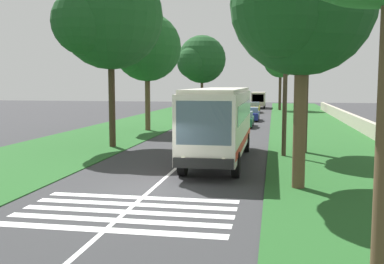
{
  "coord_description": "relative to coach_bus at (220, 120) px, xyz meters",
  "views": [
    {
      "loc": [
        -16.12,
        -4.49,
        4.01
      ],
      "look_at": [
        6.0,
        -0.54,
        1.6
      ],
      "focal_mm": 42.95,
      "sensor_mm": 36.0,
      "label": 1
    }
  ],
  "objects": [
    {
      "name": "roadside_tree_left_2",
      "position": [
        4.07,
        7.38,
        5.72
      ],
      "size": [
        7.34,
        6.42,
        11.19
      ],
      "color": "#3D2D1E",
      "rests_on": "grass_verge_left"
    },
    {
      "name": "trailing_car_2",
      "position": [
        33.49,
        3.37,
        -1.48
      ],
      "size": [
        4.3,
        1.78,
        1.43
      ],
      "color": "navy",
      "rests_on": "ground"
    },
    {
      "name": "centre_line",
      "position": [
        7.97,
        1.8,
        -2.14
      ],
      "size": [
        110.0,
        0.16,
        0.01
      ],
      "primitive_type": "cube",
      "color": "silver",
      "rests_on": "ground"
    },
    {
      "name": "roadside_tree_right_3",
      "position": [
        3.65,
        -4.21,
        5.01
      ],
      "size": [
        5.85,
        4.86,
        9.67
      ],
      "color": "#3D2D1E",
      "rests_on": "grass_verge_right"
    },
    {
      "name": "grass_verge_left",
      "position": [
        7.97,
        10.0,
        -2.13
      ],
      "size": [
        120.0,
        8.0,
        0.04
      ],
      "primitive_type": "cube",
      "color": "#235623",
      "rests_on": "ground"
    },
    {
      "name": "roadside_wall",
      "position": [
        12.97,
        -9.8,
        -1.56
      ],
      "size": [
        70.0,
        0.4,
        1.1
      ],
      "primitive_type": "cube",
      "color": "#B2A893",
      "rests_on": "grass_verge_right"
    },
    {
      "name": "roadside_tree_left_3",
      "position": [
        14.23,
        7.87,
        4.66
      ],
      "size": [
        6.59,
        5.65,
        9.74
      ],
      "color": "brown",
      "rests_on": "grass_verge_left"
    },
    {
      "name": "coach_bus",
      "position": [
        0.0,
        0.0,
        0.0
      ],
      "size": [
        11.16,
        2.62,
        3.73
      ],
      "color": "silver",
      "rests_on": "ground"
    },
    {
      "name": "grass_verge_right",
      "position": [
        7.97,
        -6.4,
        -2.13
      ],
      "size": [
        120.0,
        8.0,
        0.04
      ],
      "primitive_type": "cube",
      "color": "#235623",
      "rests_on": "ground"
    },
    {
      "name": "roadside_tree_right_2",
      "position": [
        45.44,
        -3.4,
        4.82
      ],
      "size": [
        5.73,
        4.7,
        9.43
      ],
      "color": "#3D2D1E",
      "rests_on": "grass_verge_right"
    },
    {
      "name": "trailing_car_0",
      "position": [
        18.85,
        0.03,
        -1.48
      ],
      "size": [
        4.3,
        1.78,
        1.43
      ],
      "color": "#145933",
      "rests_on": "ground"
    },
    {
      "name": "trailing_car_1",
      "position": [
        25.99,
        -0.26,
        -1.48
      ],
      "size": [
        4.3,
        1.78,
        1.43
      ],
      "color": "navy",
      "rests_on": "ground"
    },
    {
      "name": "trailing_minibus_0",
      "position": [
        50.87,
        -0.27,
        -0.6
      ],
      "size": [
        6.0,
        2.14,
        2.53
      ],
      "color": "#BFB299",
      "rests_on": "ground"
    },
    {
      "name": "trailing_car_3",
      "position": [
        39.31,
        0.06,
        -1.48
      ],
      "size": [
        4.3,
        1.78,
        1.43
      ],
      "color": "gold",
      "rests_on": "ground"
    },
    {
      "name": "utility_pole",
      "position": [
        2.19,
        -3.27,
        1.7
      ],
      "size": [
        0.24,
        1.4,
        7.33
      ],
      "color": "#473828",
      "rests_on": "grass_verge_right"
    },
    {
      "name": "zebra_crossing",
      "position": [
        -9.75,
        1.8,
        -2.14
      ],
      "size": [
        4.05,
        6.8,
        0.01
      ],
      "color": "silver",
      "rests_on": "ground"
    },
    {
      "name": "ground",
      "position": [
        -7.03,
        1.8,
        -2.15
      ],
      "size": [
        160.0,
        160.0,
        0.0
      ],
      "primitive_type": "plane",
      "color": "#333335"
    },
    {
      "name": "roadside_tree_right_1",
      "position": [
        -5.32,
        -3.54,
        4.61
      ],
      "size": [
        6.63,
        5.35,
        9.57
      ],
      "color": "brown",
      "rests_on": "grass_verge_right"
    },
    {
      "name": "roadside_tree_left_1",
      "position": [
        46.28,
        8.31,
        5.17
      ],
      "size": [
        8.98,
        7.21,
        11.11
      ],
      "color": "#4C3826",
      "rests_on": "grass_verge_left"
    }
  ]
}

